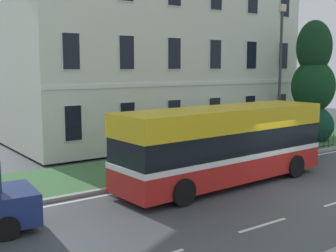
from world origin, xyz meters
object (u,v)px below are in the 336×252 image
Objects in this scene: evergreen_tree at (311,92)px; georgian_townhouse at (152,37)px; single_decker_bus at (225,144)px; street_lamp_post at (280,70)px.

georgian_townhouse is at bearing 135.88° from evergreen_tree.
single_decker_bus is (-11.38, -4.37, -1.46)m from evergreen_tree.
single_decker_bus is at bearing -156.59° from street_lamp_post.
georgian_townhouse is 10.72m from evergreen_tree.
street_lamp_post is at bearing 20.60° from single_decker_bus.
street_lamp_post reaches higher than single_decker_bus.
evergreen_tree reaches higher than single_decker_bus.
georgian_townhouse is 9.17m from street_lamp_post.
street_lamp_post reaches higher than evergreen_tree.
single_decker_bus is at bearing -158.98° from evergreen_tree.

